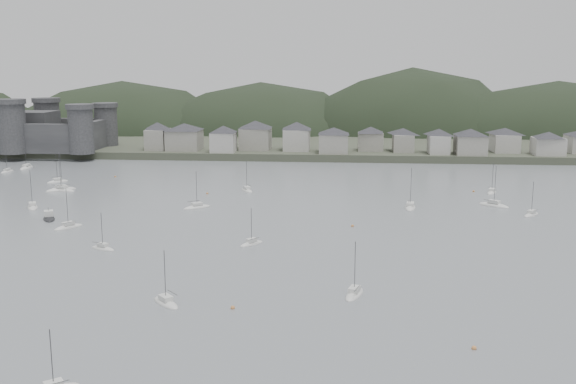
{
  "coord_description": "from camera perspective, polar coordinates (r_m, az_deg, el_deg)",
  "views": [
    {
      "loc": [
        14.07,
        -87.59,
        37.42
      ],
      "look_at": [
        0.0,
        75.0,
        6.0
      ],
      "focal_mm": 40.41,
      "sensor_mm": 36.0,
      "label": 1
    }
  ],
  "objects": [
    {
      "name": "ground",
      "position": [
        96.28,
        -3.94,
        -12.0
      ],
      "size": [
        900.0,
        900.0,
        0.0
      ],
      "primitive_type": "plane",
      "color": "slate",
      "rests_on": "ground"
    },
    {
      "name": "far_shore_land",
      "position": [
        384.53,
        2.84,
        5.53
      ],
      "size": [
        900.0,
        250.0,
        3.0
      ],
      "primitive_type": "cube",
      "color": "#383D2D",
      "rests_on": "ground"
    },
    {
      "name": "forested_ridge",
      "position": [
        360.41,
        3.44,
        3.11
      ],
      "size": [
        851.55,
        103.94,
        102.57
      ],
      "color": "black",
      "rests_on": "ground"
    },
    {
      "name": "castle",
      "position": [
        300.29,
        -21.68,
        5.08
      ],
      "size": [
        66.0,
        43.0,
        20.0
      ],
      "color": "#313133",
      "rests_on": "far_shore_land"
    },
    {
      "name": "waterfront_town",
      "position": [
        274.89,
        12.59,
        4.63
      ],
      "size": [
        451.48,
        28.46,
        12.92
      ],
      "color": "gray",
      "rests_on": "far_shore_land"
    },
    {
      "name": "sailboat_lead",
      "position": [
        199.96,
        -3.64,
        0.14
      ],
      "size": [
        5.54,
        7.51,
        9.99
      ],
      "rotation": [
        0.0,
        0.0,
        3.64
      ],
      "color": "silver",
      "rests_on": "ground"
    },
    {
      "name": "moored_fleet",
      "position": [
        164.3,
        -9.14,
        -2.35
      ],
      "size": [
        242.01,
        175.56,
        13.6
      ],
      "color": "silver",
      "rests_on": "ground"
    },
    {
      "name": "motor_launch_far",
      "position": [
        173.15,
        -20.29,
        -2.17
      ],
      "size": [
        5.98,
        8.0,
        3.82
      ],
      "rotation": [
        0.0,
        0.0,
        3.63
      ],
      "color": "black",
      "rests_on": "ground"
    },
    {
      "name": "mooring_buoys",
      "position": [
        159.79,
        5.02,
        -2.63
      ],
      "size": [
        160.16,
        132.72,
        0.7
      ],
      "color": "#C87F42",
      "rests_on": "ground"
    }
  ]
}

